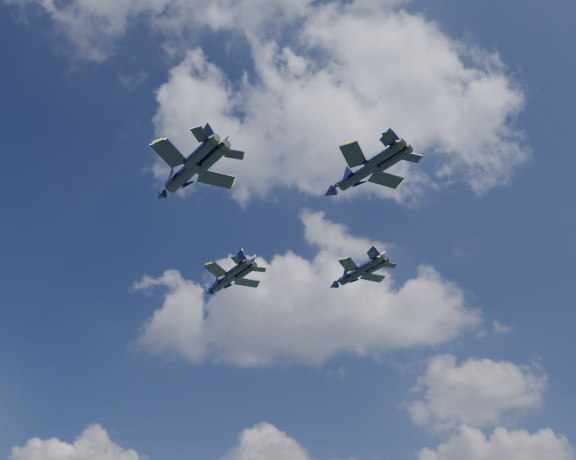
# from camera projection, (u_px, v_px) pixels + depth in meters

# --- Properties ---
(jet_lead) EXTENTS (14.50, 12.99, 3.76)m
(jet_lead) POSITION_uv_depth(u_px,v_px,m) (224.00, 281.00, 107.00)
(jet_lead) COLOR black
(jet_left) EXTENTS (16.88, 14.50, 4.30)m
(jet_left) POSITION_uv_depth(u_px,v_px,m) (182.00, 176.00, 83.35)
(jet_left) COLOR black
(jet_right) EXTENTS (13.69, 11.75, 3.49)m
(jet_right) POSITION_uv_depth(u_px,v_px,m) (352.00, 276.00, 104.50)
(jet_right) COLOR black
(jet_slot) EXTENTS (16.13, 13.12, 4.04)m
(jet_slot) POSITION_uv_depth(u_px,v_px,m) (356.00, 176.00, 84.98)
(jet_slot) COLOR black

